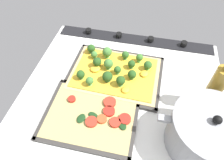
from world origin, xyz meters
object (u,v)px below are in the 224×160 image
(cooking_pot, at_px, (207,133))
(oil_bottle, at_px, (215,88))
(baking_tray_back, at_px, (91,116))
(veggie_pizza_back, at_px, (93,115))
(broccoli_pizza, at_px, (114,70))
(baking_tray_front, at_px, (115,75))

(cooking_pot, distance_m, oil_bottle, 0.16)
(baking_tray_back, distance_m, veggie_pizza_back, 0.01)
(broccoli_pizza, distance_m, veggie_pizza_back, 0.21)
(baking_tray_front, bearing_deg, oil_bottle, 168.55)
(baking_tray_back, bearing_deg, oil_bottle, -160.70)
(baking_tray_back, bearing_deg, baking_tray_front, -101.70)
(broccoli_pizza, bearing_deg, veggie_pizza_back, 82.34)
(baking_tray_front, relative_size, oil_bottle, 1.60)
(veggie_pizza_back, height_order, cooking_pot, cooking_pot)
(baking_tray_front, relative_size, veggie_pizza_back, 1.29)
(veggie_pizza_back, height_order, oil_bottle, oil_bottle)
(veggie_pizza_back, bearing_deg, broccoli_pizza, -97.66)
(baking_tray_front, distance_m, broccoli_pizza, 0.02)
(baking_tray_front, height_order, oil_bottle, oil_bottle)
(cooking_pot, bearing_deg, veggie_pizza_back, -2.93)
(baking_tray_back, bearing_deg, cooking_pot, 177.36)
(baking_tray_front, relative_size, baking_tray_back, 1.19)
(baking_tray_front, height_order, cooking_pot, cooking_pot)
(veggie_pizza_back, bearing_deg, baking_tray_back, 10.15)
(baking_tray_back, bearing_deg, broccoli_pizza, -99.72)
(veggie_pizza_back, distance_m, oil_bottle, 0.41)
(broccoli_pizza, height_order, oil_bottle, oil_bottle)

